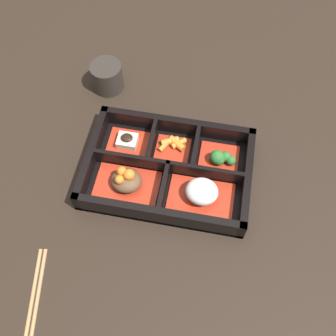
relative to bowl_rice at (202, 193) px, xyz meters
The scene contains 10 objects.
ground_plane 0.09m from the bowl_rice, 31.64° to the right, with size 3.00×3.00×0.00m, color black.
bento_base 0.09m from the bowl_rice, 31.64° to the right, with size 0.33×0.22×0.01m.
bento_rim 0.09m from the bowl_rice, 33.01° to the right, with size 0.33×0.22×0.05m.
bowl_rice is the anchor object (origin of this frame).
bowl_stew 0.15m from the bowl_rice, ahead, with size 0.13×0.08×0.05m.
bowl_greens 0.09m from the bowl_rice, 106.27° to the right, with size 0.08×0.07×0.03m.
bowl_carrots 0.13m from the bowl_rice, 54.25° to the right, with size 0.07×0.07×0.02m.
bowl_tofu 0.19m from the bowl_rice, 29.32° to the right, with size 0.08×0.07×0.03m.
tea_cup 0.36m from the bowl_rice, 44.88° to the right, with size 0.07×0.07×0.06m.
chopsticks 0.37m from the bowl_rice, 47.38° to the left, with size 0.06×0.24×0.01m.
Camera 1 is at (-0.07, 0.38, 0.70)m, focal length 42.00 mm.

